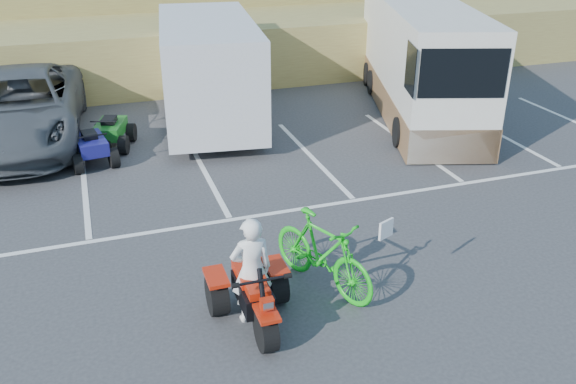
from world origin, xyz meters
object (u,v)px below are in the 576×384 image
object	(u,v)px
quad_atv_green	(113,147)
cargo_trailer	(209,69)
green_dirt_bike	(323,253)
quad_atv_blue	(93,163)
rider	(251,270)
rv_motorhome	(419,66)
red_trike_atv	(255,324)
grey_pickup	(19,108)

from	to	relation	value
quad_atv_green	cargo_trailer	bearing A→B (deg)	38.85
green_dirt_bike	quad_atv_blue	distance (m)	7.43
rider	rv_motorhome	xyz separation A→B (m)	(7.42, 8.27, 0.49)
rider	green_dirt_bike	distance (m)	1.39
rider	red_trike_atv	bearing A→B (deg)	90.00
rider	cargo_trailer	size ratio (longest dim) A/B	0.27
green_dirt_bike	quad_atv_green	bearing A→B (deg)	86.96
red_trike_atv	cargo_trailer	xyz separation A→B (m)	(1.35, 9.27, 1.55)
rider	quad_atv_green	size ratio (longest dim) A/B	1.25
rider	cargo_trailer	bearing A→B (deg)	-98.13
quad_atv_green	rv_motorhome	bearing A→B (deg)	19.17
red_trike_atv	quad_atv_green	distance (m)	8.30
quad_atv_blue	grey_pickup	bearing A→B (deg)	118.61
red_trike_atv	quad_atv_green	bearing A→B (deg)	100.63
quad_atv_blue	quad_atv_green	xyz separation A→B (m)	(0.52, 0.95, 0.00)
cargo_trailer	quad_atv_blue	size ratio (longest dim) A/B	4.66
rv_motorhome	quad_atv_blue	xyz separation A→B (m)	(-9.43, -1.21, -1.35)
red_trike_atv	grey_pickup	xyz separation A→B (m)	(-3.63, 9.35, 0.91)
red_trike_atv	quad_atv_blue	xyz separation A→B (m)	(-2.01, 7.21, 0.00)
red_trike_atv	rv_motorhome	bearing A→B (deg)	48.86
quad_atv_blue	green_dirt_bike	bearing A→B (deg)	-71.96
green_dirt_bike	rider	bearing A→B (deg)	175.52
green_dirt_bike	grey_pickup	xyz separation A→B (m)	(-4.93, 8.75, 0.26)
rv_motorhome	green_dirt_bike	bearing A→B (deg)	-110.39
rider	grey_pickup	distance (m)	9.89
red_trike_atv	grey_pickup	bearing A→B (deg)	111.49
rider	quad_atv_green	world-z (taller)	rider
rv_motorhome	quad_atv_blue	size ratio (longest dim) A/B	6.45
quad_atv_blue	red_trike_atv	bearing A→B (deg)	-82.97
green_dirt_bike	quad_atv_blue	size ratio (longest dim) A/B	1.57
rider	rv_motorhome	size ratio (longest dim) A/B	0.19
rider	quad_atv_green	bearing A→B (deg)	-79.18
grey_pickup	rv_motorhome	size ratio (longest dim) A/B	0.73
quad_atv_blue	rider	bearing A→B (deg)	-82.65
red_trike_atv	quad_atv_blue	bearing A→B (deg)	105.86
red_trike_atv	cargo_trailer	size ratio (longest dim) A/B	0.26
red_trike_atv	rv_motorhome	distance (m)	11.30
green_dirt_bike	quad_atv_blue	bearing A→B (deg)	93.30
green_dirt_bike	rv_motorhome	xyz separation A→B (m)	(6.12, 7.83, 0.70)
rv_motorhome	quad_atv_green	size ratio (longest dim) A/B	6.50
rv_motorhome	quad_atv_green	distance (m)	9.02
rider	rv_motorhome	distance (m)	11.12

